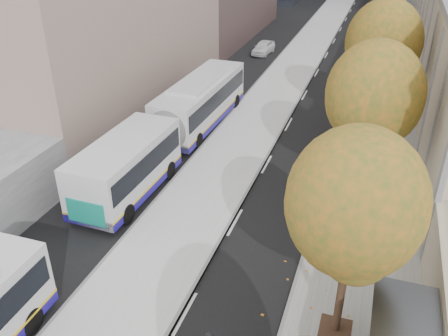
% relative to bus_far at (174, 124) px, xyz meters
% --- Properties ---
extents(bus_platform, '(4.25, 150.00, 0.15)m').
position_rel_bus_far_xyz_m(bus_platform, '(3.48, 10.91, -1.57)').
color(bus_platform, '#B3B3B3').
rests_on(bus_platform, ground).
extents(sidewalk, '(4.75, 150.00, 0.08)m').
position_rel_bus_far_xyz_m(sidewalk, '(11.48, 10.91, -1.61)').
color(sidewalk, gray).
rests_on(sidewalk, ground).
extents(tree_c, '(4.20, 4.20, 7.28)m').
position_rel_bus_far_xyz_m(tree_c, '(10.96, -11.09, 3.60)').
color(tree_c, '#302415').
rests_on(tree_c, sidewalk).
extents(tree_d, '(4.40, 4.40, 7.60)m').
position_rel_bus_far_xyz_m(tree_d, '(10.96, -2.09, 3.82)').
color(tree_d, '#302415').
rests_on(tree_d, sidewalk).
extents(tree_e, '(4.60, 4.60, 7.92)m').
position_rel_bus_far_xyz_m(tree_e, '(10.96, 6.91, 4.04)').
color(tree_e, '#302415').
rests_on(tree_e, sidewalk).
extents(bus_far, '(3.13, 18.16, 3.02)m').
position_rel_bus_far_xyz_m(bus_far, '(0.00, 0.00, 0.00)').
color(bus_far, silver).
rests_on(bus_far, ground).
extents(distant_car, '(1.80, 3.85, 1.28)m').
position_rel_bus_far_xyz_m(distant_car, '(-0.36, 22.42, -1.01)').
color(distant_car, silver).
rests_on(distant_car, ground).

